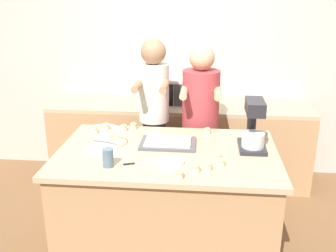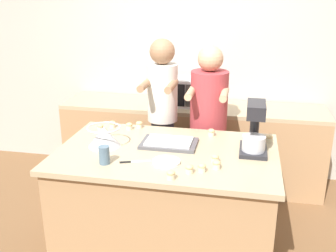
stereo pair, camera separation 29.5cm
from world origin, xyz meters
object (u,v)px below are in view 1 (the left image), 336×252
Objects in this scene: cupcake_3 at (221,162)px; stand_mixer at (253,128)px; knife at (137,163)px; cupcake_1 at (218,156)px; baking_tray at (168,143)px; cupcake_2 at (179,174)px; cupcake_7 at (264,135)px; cupcake_10 at (95,130)px; cupcake_9 at (134,126)px; person_right at (200,126)px; drinking_glass at (108,158)px; cupcake_5 at (106,126)px; mixing_bowl at (103,138)px; microwave_oven at (163,91)px; cupcake_0 at (196,168)px; person_left at (154,119)px; small_plate at (170,162)px; cupcake_6 at (208,166)px; cupcake_4 at (207,131)px; cupcake_8 at (124,127)px.

stand_mixer is at bearing 54.46° from cupcake_3.
knife is 3.47× the size of cupcake_1.
cupcake_2 is at bearing -77.39° from baking_tray.
cupcake_1 is (-0.26, -0.24, -0.14)m from stand_mixer.
cupcake_7 is 1.41m from cupcake_10.
stand_mixer is 1.05m from cupcake_9.
person_right reaches higher than drinking_glass.
cupcake_5 is (-0.70, 0.87, 0.00)m from cupcake_2.
microwave_oven is at bearing 76.80° from mixing_bowl.
cupcake_0 reaches higher than knife.
cupcake_0 and cupcake_9 have the same top height.
person_left is 0.44m from person_right.
mixing_bowl is 4.24× the size of cupcake_3.
small_plate is 0.28m from cupcake_6.
stand_mixer is at bearing 5.41° from mixing_bowl.
person_left reaches higher than mixing_bowl.
cupcake_4 is (0.79, 0.39, -0.05)m from mixing_bowl.
cupcake_9 is at bearing 160.45° from stand_mixer.
drinking_glass reaches higher than small_plate.
person_left is at bearing -92.46° from microwave_oven.
person_right reaches higher than cupcake_9.
mixing_bowl is 0.92m from cupcake_3.
cupcake_10 is (-1.04, 0.56, 0.00)m from cupcake_3.
cupcake_2 is 1.11m from cupcake_5.
cupcake_7 is at bearing -46.70° from microwave_oven.
cupcake_6 is (0.26, -0.09, 0.02)m from small_plate.
person_right is at bearing -53.62° from microwave_oven.
drinking_glass is 2.11× the size of cupcake_7.
cupcake_0 is 1.09m from cupcake_10.
cupcake_1 is 1.00× the size of cupcake_8.
cupcake_5 is 1.00× the size of cupcake_8.
cupcake_6 is at bearing 24.35° from cupcake_0.
cupcake_0 is (0.60, -0.03, -0.03)m from drinking_glass.
cupcake_5 is at bearing 140.59° from cupcake_6.
cupcake_10 is at bearing 115.96° from mixing_bowl.
person_right is 26.12× the size of cupcake_2.
knife is at bearing -90.42° from microwave_oven.
cupcake_2 is 1.00× the size of cupcake_5.
person_right is 26.12× the size of cupcake_7.
stand_mixer reaches higher than cupcake_6.
cupcake_1 is at bearing 50.62° from cupcake_2.
person_left is at bearing 141.32° from stand_mixer.
small_plate is 0.23m from knife.
cupcake_9 is (-0.57, -0.33, 0.10)m from person_right.
baking_tray is 0.57m from drinking_glass.
cupcake_8 is at bearing 130.82° from cupcake_0.
cupcake_7 is (0.77, 0.22, 0.01)m from baking_tray.
cupcake_10 is (-0.45, -0.46, 0.04)m from person_left.
stand_mixer reaches higher than cupcake_2.
stand_mixer is 1.10m from drinking_glass.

